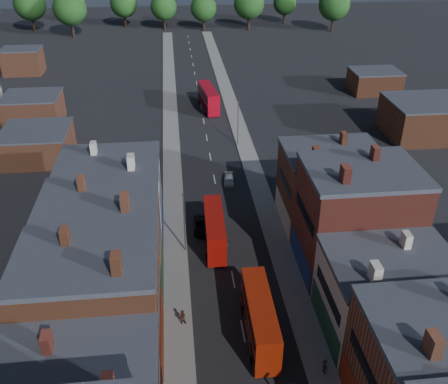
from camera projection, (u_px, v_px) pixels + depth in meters
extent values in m
cube|color=gray|center=(172.00, 175.00, 78.82)|extent=(3.00, 200.00, 0.12)
cube|color=gray|center=(254.00, 171.00, 80.00)|extent=(3.00, 200.00, 0.12)
cylinder|color=slate|center=(184.00, 224.00, 59.77)|extent=(0.16, 0.16, 8.00)
cube|color=slate|center=(183.00, 195.00, 57.75)|extent=(0.25, 0.70, 0.25)
cylinder|color=slate|center=(238.00, 125.00, 86.50)|extent=(0.16, 0.16, 8.00)
cube|color=slate|center=(238.00, 103.00, 84.48)|extent=(0.25, 0.70, 0.25)
cube|color=#A90F09|center=(215.00, 229.00, 61.77)|extent=(2.54, 10.06, 4.00)
cube|color=black|center=(215.00, 234.00, 62.16)|extent=(2.58, 9.27, 0.82)
cube|color=black|center=(214.00, 223.00, 61.29)|extent=(2.58, 9.27, 0.82)
cylinder|color=black|center=(207.00, 258.00, 59.88)|extent=(0.30, 0.92, 0.91)
cylinder|color=black|center=(226.00, 257.00, 60.03)|extent=(0.30, 0.92, 0.91)
cylinder|color=black|center=(204.00, 228.00, 65.39)|extent=(0.30, 0.92, 0.91)
cylinder|color=black|center=(222.00, 227.00, 65.55)|extent=(0.30, 0.92, 0.91)
cube|color=#A32009|center=(260.00, 318.00, 48.39)|extent=(2.53, 10.56, 4.21)
cube|color=black|center=(260.00, 324.00, 48.80)|extent=(2.58, 9.72, 0.86)
cube|color=black|center=(260.00, 311.00, 47.88)|extent=(2.58, 9.72, 0.86)
cylinder|color=black|center=(252.00, 361.00, 46.38)|extent=(0.30, 0.96, 0.96)
cylinder|color=black|center=(277.00, 359.00, 46.57)|extent=(0.30, 0.96, 0.96)
cylinder|color=black|center=(243.00, 310.00, 52.18)|extent=(0.30, 0.96, 0.96)
cylinder|color=black|center=(265.00, 308.00, 52.37)|extent=(0.30, 0.96, 0.96)
cube|color=#A20715|center=(208.00, 98.00, 102.72)|extent=(3.79, 10.99, 4.31)
cube|color=black|center=(209.00, 102.00, 103.14)|extent=(3.74, 10.14, 0.88)
cube|color=black|center=(208.00, 93.00, 102.20)|extent=(3.74, 10.14, 0.88)
cylinder|color=black|center=(206.00, 113.00, 100.59)|extent=(0.41, 1.01, 0.98)
cylinder|color=black|center=(218.00, 112.00, 101.07)|extent=(0.41, 1.01, 0.98)
cylinder|color=black|center=(200.00, 102.00, 106.38)|extent=(0.41, 1.01, 0.98)
cylinder|color=black|center=(211.00, 101.00, 106.87)|extent=(0.41, 1.01, 0.98)
imported|color=black|center=(202.00, 225.00, 65.47)|extent=(2.42, 4.91, 1.34)
imported|color=#BEBEBE|center=(229.00, 180.00, 76.40)|extent=(1.91, 3.89, 1.09)
imported|color=#44271B|center=(182.00, 317.00, 50.65)|extent=(0.81, 0.47, 1.62)
imported|color=#5E5A50|center=(325.00, 366.00, 45.20)|extent=(0.61, 1.07, 1.72)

